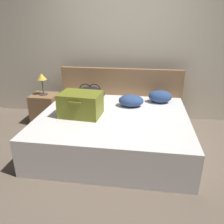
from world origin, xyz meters
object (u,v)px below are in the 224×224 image
at_px(duffel_bag, 90,94).
at_px(nightstand, 45,109).
at_px(table_lamp, 42,78).
at_px(pillow_near_headboard, 131,101).
at_px(hard_case_large, 81,104).
at_px(bed, 113,131).
at_px(pillow_center_head, 160,97).

xyz_separation_m(duffel_bag, nightstand, (-0.86, 0.12, -0.36)).
bearing_deg(table_lamp, pillow_near_headboard, -9.41).
height_order(duffel_bag, pillow_near_headboard, duffel_bag).
bearing_deg(hard_case_large, nightstand, 145.30).
relative_size(duffel_bag, nightstand, 0.94).
bearing_deg(duffel_bag, table_lamp, 171.82).
relative_size(duffel_bag, table_lamp, 1.32).
height_order(bed, pillow_near_headboard, pillow_near_headboard).
relative_size(pillow_near_headboard, table_lamp, 1.03).
relative_size(pillow_near_headboard, nightstand, 0.73).
distance_m(bed, pillow_center_head, 0.99).
distance_m(hard_case_large, pillow_center_head, 1.32).
relative_size(hard_case_large, duffel_bag, 1.18).
height_order(duffel_bag, table_lamp, table_lamp).
distance_m(hard_case_large, nightstand, 1.20).
relative_size(pillow_center_head, nightstand, 0.71).
distance_m(pillow_near_headboard, pillow_center_head, 0.51).
xyz_separation_m(bed, pillow_center_head, (0.67, 0.63, 0.35)).
bearing_deg(hard_case_large, bed, 13.80).
relative_size(nightstand, table_lamp, 1.41).
bearing_deg(duffel_bag, pillow_near_headboard, -10.98).
height_order(nightstand, table_lamp, table_lamp).
bearing_deg(nightstand, duffel_bag, -8.18).
height_order(pillow_near_headboard, nightstand, pillow_near_headboard).
xyz_separation_m(pillow_near_headboard, nightstand, (-1.54, 0.26, -0.32)).
distance_m(pillow_center_head, nightstand, 2.02).
bearing_deg(table_lamp, bed, -26.21).
relative_size(bed, duffel_bag, 4.21).
distance_m(pillow_near_headboard, table_lamp, 1.58).
relative_size(hard_case_large, nightstand, 1.10).
xyz_separation_m(bed, hard_case_large, (-0.45, -0.07, 0.41)).
height_order(hard_case_large, pillow_center_head, hard_case_large).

